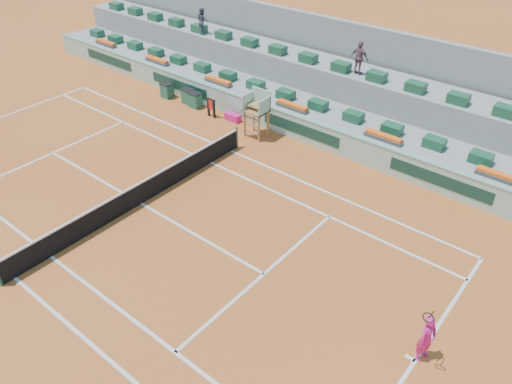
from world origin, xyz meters
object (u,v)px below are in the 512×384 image
player_bag (233,117)px  drink_cooler_a (195,100)px  umpire_chair (257,107)px  tennis_player (427,338)px

player_bag → drink_cooler_a: drink_cooler_a is taller
umpire_chair → tennis_player: (11.96, -7.26, -0.72)m
player_bag → tennis_player: (14.01, -7.70, 0.63)m
player_bag → tennis_player: tennis_player is taller
player_bag → tennis_player: 16.00m
player_bag → umpire_chair: bearing=-12.3°
player_bag → drink_cooler_a: 2.68m
drink_cooler_a → umpire_chair: bearing=-4.4°
drink_cooler_a → player_bag: bearing=1.9°
umpire_chair → tennis_player: size_ratio=1.05×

